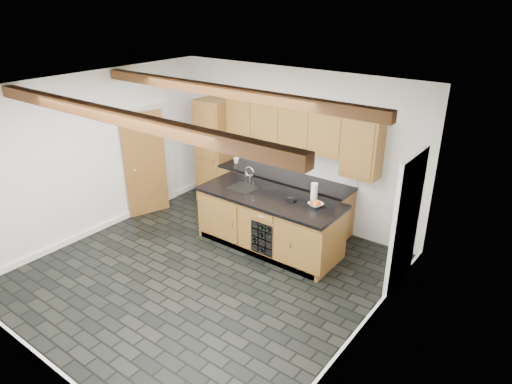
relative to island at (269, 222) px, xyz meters
The scene contains 10 objects.
ground 1.40m from the island, 103.42° to the right, with size 5.00×5.00×0.00m, color black.
room_shell 1.36m from the island, 117.45° to the right, with size 5.01×5.00×5.00m.
back_cabinetry 1.28m from the island, 125.62° to the left, with size 3.65×0.62×2.20m.
island is the anchor object (origin of this frame).
faucet 0.75m from the island, behind, with size 0.45×0.40×0.34m.
kitchen_scale 0.62m from the island, 10.88° to the left, with size 0.18×0.12×0.05m.
fruit_bowl 0.94m from the island, ahead, with size 0.22×0.22×0.05m, color white.
fruit_cluster 0.95m from the island, ahead, with size 0.16×0.17×0.07m.
paper_towel 0.94m from the island, 26.64° to the left, with size 0.11×0.11×0.28m, color white.
mug 1.76m from the island, 147.84° to the left, with size 0.11×0.11×0.11m, color white.
Camera 1 is at (4.18, -4.23, 3.96)m, focal length 32.00 mm.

